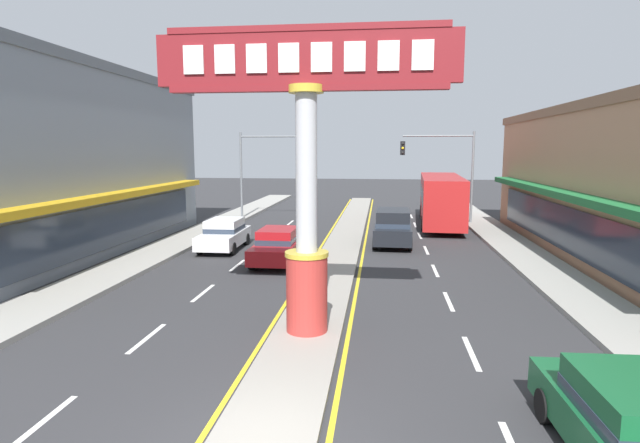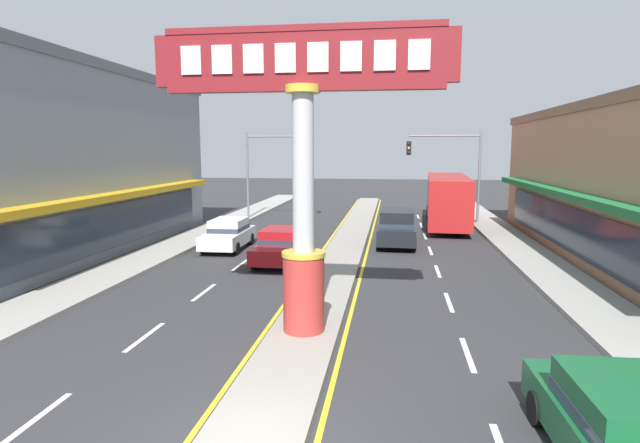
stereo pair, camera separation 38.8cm
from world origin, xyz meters
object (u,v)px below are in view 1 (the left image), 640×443
storefront_left (36,161)px  traffic_light_left_side (265,160)px  suv_mid_left_lane (393,227)px  sedan_far_left_oncoming (278,245)px  district_sign (306,167)px  traffic_light_right_side (446,161)px  bus_near_right_lane (441,197)px  sedan_far_right_lane (224,234)px  sedan_near_left_lane (632,423)px

storefront_left → traffic_light_left_side: bearing=58.9°
storefront_left → suv_mid_left_lane: (16.68, 4.51, -3.50)m
sedan_far_left_oncoming → district_sign: bearing=-73.5°
district_sign → storefront_left: 16.78m
traffic_light_right_side → sedan_far_left_oncoming: size_ratio=1.43×
district_sign → traffic_light_right_side: 22.63m
district_sign → suv_mid_left_lane: 14.32m
district_sign → suv_mid_left_lane: bearing=79.3°
bus_near_right_lane → sedan_far_right_lane: bus_near_right_lane is taller
suv_mid_left_lane → sedan_far_left_oncoming: 7.10m
traffic_light_left_side → sedan_far_right_lane: size_ratio=1.43×
bus_near_right_lane → sedan_near_left_lane: bus_near_right_lane is taller
sedan_near_left_lane → sedan_far_left_oncoming: same height
traffic_light_left_side → sedan_far_left_oncoming: bearing=-75.1°
storefront_left → traffic_light_left_side: size_ratio=3.60×
sedan_far_right_lane → suv_mid_left_lane: bearing=13.9°
sedan_far_left_oncoming → sedan_near_left_lane: bearing=-58.8°
district_sign → traffic_light_right_side: district_sign is taller
suv_mid_left_lane → sedan_far_left_oncoming: bearing=-136.7°
district_sign → sedan_far_right_lane: 13.48m
sedan_near_left_lane → suv_mid_left_lane: bearing=99.9°
storefront_left → bus_near_right_lane: bearing=31.6°
bus_near_right_lane → suv_mid_left_lane: bearing=-113.0°
bus_near_right_lane → district_sign: bearing=-105.4°
traffic_light_right_side → sedan_far_right_lane: traffic_light_right_side is taller
storefront_left → sedan_near_left_lane: size_ratio=5.12×
traffic_light_left_side → bus_near_right_lane: 12.32m
traffic_light_left_side → sedan_far_left_oncoming: size_ratio=1.43×
traffic_light_left_side → suv_mid_left_lane: (8.76, -8.62, -3.26)m
traffic_light_right_side → suv_mid_left_lane: size_ratio=1.33×
sedan_far_right_lane → sedan_far_left_oncoming: size_ratio=1.00×
district_sign → sedan_far_left_oncoming: district_sign is taller
district_sign → bus_near_right_lane: (5.89, 21.39, -2.70)m
storefront_left → traffic_light_right_side: storefront_left is taller
sedan_far_right_lane → sedan_near_left_lane: (11.78, -16.79, 0.00)m
sedan_far_right_lane → sedan_near_left_lane: same height
storefront_left → sedan_far_right_lane: (8.20, 2.41, -3.69)m
district_sign → bus_near_right_lane: district_sign is taller
district_sign → sedan_near_left_lane: (5.89, -5.27, -3.78)m
bus_near_right_lane → suv_mid_left_lane: size_ratio=2.44×
traffic_light_right_side → suv_mid_left_lane: 9.49m
sedan_near_left_lane → sedan_far_left_oncoming: bearing=121.2°
storefront_left → sedan_near_left_lane: (19.98, -14.38, -3.69)m
traffic_light_left_side → sedan_far_left_oncoming: (3.59, -13.49, -3.46)m
storefront_left → traffic_light_left_side: storefront_left is taller
traffic_light_right_side → sedan_far_left_oncoming: (-8.76, -13.02, -3.46)m
traffic_light_left_side → sedan_near_left_lane: (12.06, -27.51, -3.46)m
traffic_light_left_side → sedan_far_right_lane: (0.28, -10.72, -3.46)m
district_sign → storefront_left: size_ratio=0.36×
suv_mid_left_lane → sedan_far_right_lane: bearing=-166.1°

